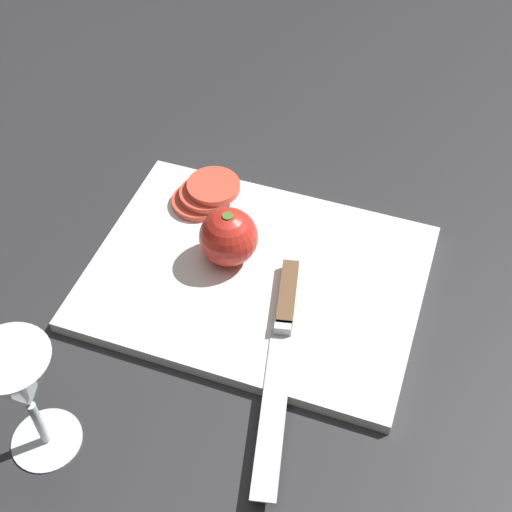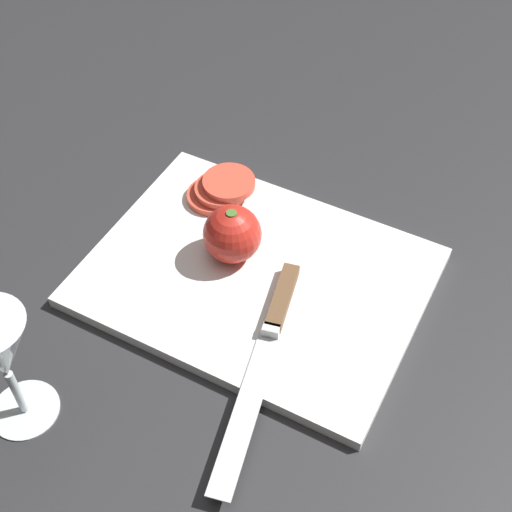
{
  "view_description": "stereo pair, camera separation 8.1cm",
  "coord_description": "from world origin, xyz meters",
  "px_view_note": "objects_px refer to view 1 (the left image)",
  "views": [
    {
      "loc": [
        0.24,
        -0.48,
        0.65
      ],
      "look_at": [
        0.06,
        0.02,
        0.05
      ],
      "focal_mm": 50.0,
      "sensor_mm": 36.0,
      "label": 1
    },
    {
      "loc": [
        0.31,
        -0.45,
        0.65
      ],
      "look_at": [
        0.06,
        0.02,
        0.05
      ],
      "focal_mm": 50.0,
      "sensor_mm": 36.0,
      "label": 2
    }
  ],
  "objects_px": {
    "whole_tomato": "(229,237)",
    "knife": "(283,326)",
    "wine_glass": "(21,386)",
    "tomato_slice_stack_near": "(206,194)"
  },
  "relations": [
    {
      "from": "wine_glass",
      "to": "knife",
      "type": "height_order",
      "value": "wine_glass"
    },
    {
      "from": "whole_tomato",
      "to": "knife",
      "type": "distance_m",
      "value": 0.13
    },
    {
      "from": "wine_glass",
      "to": "whole_tomato",
      "type": "height_order",
      "value": "wine_glass"
    },
    {
      "from": "whole_tomato",
      "to": "knife",
      "type": "relative_size",
      "value": 0.25
    },
    {
      "from": "knife",
      "to": "whole_tomato",
      "type": "bearing_deg",
      "value": -142.9
    },
    {
      "from": "knife",
      "to": "tomato_slice_stack_near",
      "type": "xyz_separation_m",
      "value": [
        -0.15,
        0.16,
        0.01
      ]
    },
    {
      "from": "whole_tomato",
      "to": "knife",
      "type": "bearing_deg",
      "value": -40.6
    },
    {
      "from": "whole_tomato",
      "to": "tomato_slice_stack_near",
      "type": "relative_size",
      "value": 0.85
    },
    {
      "from": "knife",
      "to": "tomato_slice_stack_near",
      "type": "distance_m",
      "value": 0.22
    },
    {
      "from": "wine_glass",
      "to": "knife",
      "type": "relative_size",
      "value": 0.54
    }
  ]
}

